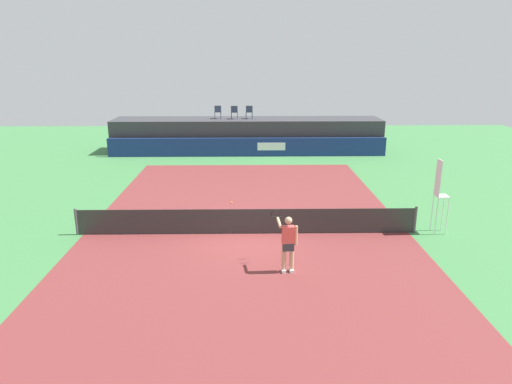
# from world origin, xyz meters

# --- Properties ---
(ground_plane) EXTENTS (48.00, 48.00, 0.00)m
(ground_plane) POSITION_xyz_m (0.00, 3.00, 0.00)
(ground_plane) COLOR #3D7A42
(court_inner) EXTENTS (12.00, 22.00, 0.00)m
(court_inner) POSITION_xyz_m (0.00, 0.00, 0.00)
(court_inner) COLOR maroon
(court_inner) RESTS_ON ground
(sponsor_wall) EXTENTS (18.00, 0.22, 1.20)m
(sponsor_wall) POSITION_xyz_m (0.01, 13.50, 0.60)
(sponsor_wall) COLOR navy
(sponsor_wall) RESTS_ON ground
(spectator_platform) EXTENTS (18.00, 2.80, 2.20)m
(spectator_platform) POSITION_xyz_m (0.00, 15.30, 1.10)
(spectator_platform) COLOR #38383D
(spectator_platform) RESTS_ON ground
(spectator_chair_far_left) EXTENTS (0.48, 0.48, 0.89)m
(spectator_chair_far_left) POSITION_xyz_m (-1.97, 15.28, 2.69)
(spectator_chair_far_left) COLOR #2D3D56
(spectator_chair_far_left) RESTS_ON spectator_platform
(spectator_chair_left) EXTENTS (0.44, 0.44, 0.89)m
(spectator_chair_left) POSITION_xyz_m (-0.86, 15.13, 2.69)
(spectator_chair_left) COLOR #2D3D56
(spectator_chair_left) RESTS_ON spectator_platform
(spectator_chair_center) EXTENTS (0.46, 0.46, 0.89)m
(spectator_chair_center) POSITION_xyz_m (0.13, 15.20, 2.69)
(spectator_chair_center) COLOR #2D3D56
(spectator_chair_center) RESTS_ON spectator_platform
(umpire_chair) EXTENTS (0.44, 0.44, 2.76)m
(umpire_chair) POSITION_xyz_m (6.97, -0.00, 1.59)
(umpire_chair) COLOR white
(umpire_chair) RESTS_ON ground
(tennis_net) EXTENTS (12.40, 0.02, 0.95)m
(tennis_net) POSITION_xyz_m (0.00, 0.00, 0.47)
(tennis_net) COLOR #2D2D2D
(tennis_net) RESTS_ON ground
(net_post_near) EXTENTS (0.10, 0.10, 1.00)m
(net_post_near) POSITION_xyz_m (-6.20, 0.00, 0.50)
(net_post_near) COLOR #4C4C51
(net_post_near) RESTS_ON ground
(net_post_far) EXTENTS (0.10, 0.10, 1.00)m
(net_post_far) POSITION_xyz_m (6.20, 0.00, 0.50)
(net_post_far) COLOR #4C4C51
(net_post_far) RESTS_ON ground
(tennis_player) EXTENTS (0.75, 1.13, 1.77)m
(tennis_player) POSITION_xyz_m (1.23, -3.11, 0.96)
(tennis_player) COLOR white
(tennis_player) RESTS_ON court_inner
(tennis_ball) EXTENTS (0.07, 0.07, 0.07)m
(tennis_ball) POSITION_xyz_m (-0.68, 3.61, 0.04)
(tennis_ball) COLOR #D8EA33
(tennis_ball) RESTS_ON court_inner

